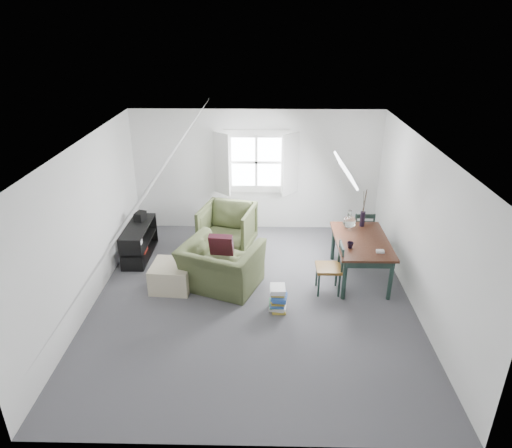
{
  "coord_description": "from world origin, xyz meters",
  "views": [
    {
      "loc": [
        0.18,
        -6.15,
        4.13
      ],
      "look_at": [
        0.04,
        0.6,
        1.05
      ],
      "focal_mm": 32.0,
      "sensor_mm": 36.0,
      "label": 1
    }
  ],
  "objects_px": {
    "armchair_near": "(222,286)",
    "media_shelf": "(139,243)",
    "dining_table": "(361,245)",
    "armchair_far": "(228,248)",
    "dining_chair_near": "(331,267)",
    "magazine_stack": "(278,299)",
    "dining_chair_far": "(362,231)",
    "ottoman": "(172,276)"
  },
  "relations": [
    {
      "from": "armchair_near",
      "to": "magazine_stack",
      "type": "height_order",
      "value": "magazine_stack"
    },
    {
      "from": "magazine_stack",
      "to": "armchair_near",
      "type": "bearing_deg",
      "value": 145.24
    },
    {
      "from": "dining_table",
      "to": "magazine_stack",
      "type": "relative_size",
      "value": 3.69
    },
    {
      "from": "dining_table",
      "to": "media_shelf",
      "type": "distance_m",
      "value": 4.04
    },
    {
      "from": "ottoman",
      "to": "dining_table",
      "type": "relative_size",
      "value": 0.44
    },
    {
      "from": "armchair_near",
      "to": "media_shelf",
      "type": "height_order",
      "value": "media_shelf"
    },
    {
      "from": "dining_chair_far",
      "to": "magazine_stack",
      "type": "relative_size",
      "value": 2.2
    },
    {
      "from": "dining_chair_near",
      "to": "magazine_stack",
      "type": "height_order",
      "value": "dining_chair_near"
    },
    {
      "from": "dining_table",
      "to": "dining_chair_near",
      "type": "distance_m",
      "value": 0.73
    },
    {
      "from": "dining_table",
      "to": "magazine_stack",
      "type": "bearing_deg",
      "value": -140.13
    },
    {
      "from": "ottoman",
      "to": "armchair_far",
      "type": "bearing_deg",
      "value": 60.04
    },
    {
      "from": "ottoman",
      "to": "media_shelf",
      "type": "bearing_deg",
      "value": 127.98
    },
    {
      "from": "armchair_far",
      "to": "magazine_stack",
      "type": "distance_m",
      "value": 2.23
    },
    {
      "from": "armchair_far",
      "to": "dining_chair_near",
      "type": "relative_size",
      "value": 1.13
    },
    {
      "from": "ottoman",
      "to": "magazine_stack",
      "type": "bearing_deg",
      "value": -19.31
    },
    {
      "from": "armchair_near",
      "to": "ottoman",
      "type": "relative_size",
      "value": 1.87
    },
    {
      "from": "dining_chair_far",
      "to": "magazine_stack",
      "type": "distance_m",
      "value": 2.49
    },
    {
      "from": "armchair_near",
      "to": "ottoman",
      "type": "distance_m",
      "value": 0.84
    },
    {
      "from": "armchair_far",
      "to": "dining_chair_far",
      "type": "xyz_separation_m",
      "value": [
        2.53,
        -0.13,
        0.45
      ]
    },
    {
      "from": "armchair_far",
      "to": "magazine_stack",
      "type": "xyz_separation_m",
      "value": [
        0.93,
        -2.02,
        0.2
      ]
    },
    {
      "from": "ottoman",
      "to": "magazine_stack",
      "type": "height_order",
      "value": "ottoman"
    },
    {
      "from": "armchair_near",
      "to": "dining_chair_near",
      "type": "distance_m",
      "value": 1.84
    },
    {
      "from": "dining_table",
      "to": "dining_chair_near",
      "type": "xyz_separation_m",
      "value": [
        -0.55,
        -0.43,
        -0.19
      ]
    },
    {
      "from": "dining_chair_near",
      "to": "media_shelf",
      "type": "xyz_separation_m",
      "value": [
        -3.41,
        1.11,
        -0.17
      ]
    },
    {
      "from": "armchair_far",
      "to": "media_shelf",
      "type": "relative_size",
      "value": 0.8
    },
    {
      "from": "dining_table",
      "to": "media_shelf",
      "type": "height_order",
      "value": "dining_table"
    },
    {
      "from": "armchair_far",
      "to": "dining_chair_far",
      "type": "bearing_deg",
      "value": 11.09
    },
    {
      "from": "dining_table",
      "to": "ottoman",
      "type": "bearing_deg",
      "value": -168.31
    },
    {
      "from": "armchair_near",
      "to": "media_shelf",
      "type": "relative_size",
      "value": 0.99
    },
    {
      "from": "armchair_near",
      "to": "dining_chair_near",
      "type": "relative_size",
      "value": 1.4
    },
    {
      "from": "armchair_far",
      "to": "media_shelf",
      "type": "xyz_separation_m",
      "value": [
        -1.63,
        -0.37,
        0.28
      ]
    },
    {
      "from": "dining_chair_near",
      "to": "magazine_stack",
      "type": "xyz_separation_m",
      "value": [
        -0.85,
        -0.55,
        -0.25
      ]
    },
    {
      "from": "dining_chair_far",
      "to": "dining_chair_near",
      "type": "height_order",
      "value": "dining_chair_far"
    },
    {
      "from": "media_shelf",
      "to": "magazine_stack",
      "type": "relative_size",
      "value": 3.04
    },
    {
      "from": "dining_table",
      "to": "dining_chair_near",
      "type": "bearing_deg",
      "value": -136.93
    },
    {
      "from": "media_shelf",
      "to": "magazine_stack",
      "type": "height_order",
      "value": "media_shelf"
    },
    {
      "from": "armchair_far",
      "to": "ottoman",
      "type": "bearing_deg",
      "value": -105.89
    },
    {
      "from": "armchair_far",
      "to": "ottoman",
      "type": "xyz_separation_m",
      "value": [
        -0.81,
        -1.41,
        0.21
      ]
    },
    {
      "from": "armchair_near",
      "to": "dining_chair_near",
      "type": "height_order",
      "value": "dining_chair_near"
    },
    {
      "from": "media_shelf",
      "to": "magazine_stack",
      "type": "xyz_separation_m",
      "value": [
        2.56,
        -1.66,
        -0.08
      ]
    },
    {
      "from": "magazine_stack",
      "to": "armchair_far",
      "type": "bearing_deg",
      "value": 114.65
    },
    {
      "from": "ottoman",
      "to": "magazine_stack",
      "type": "xyz_separation_m",
      "value": [
        1.74,
        -0.61,
        -0.01
      ]
    }
  ]
}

